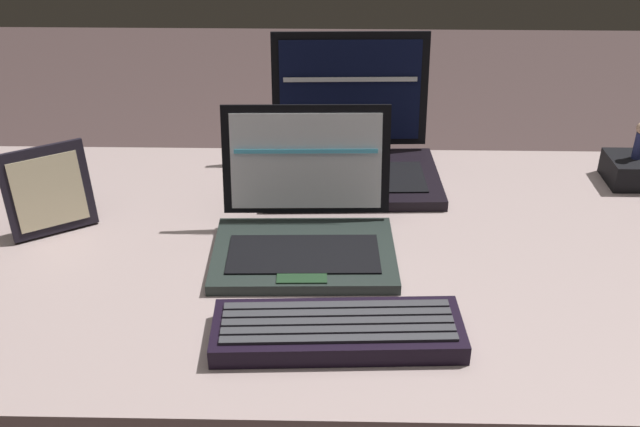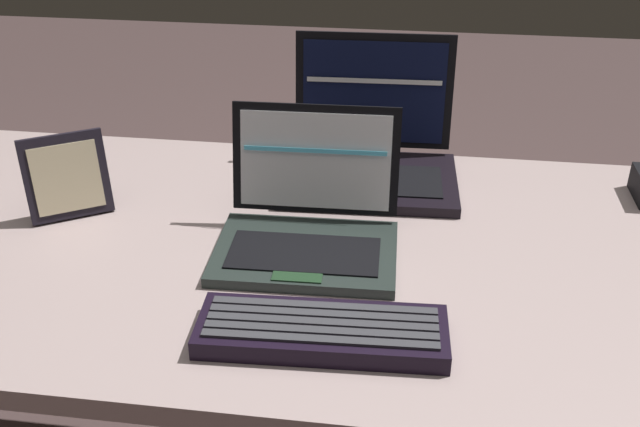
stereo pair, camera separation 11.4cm
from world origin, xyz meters
TOP-DOWN VIEW (x-y plane):
  - desk at (0.00, 0.00)m, footprint 1.68×0.79m
  - laptop_front at (0.00, -0.00)m, footprint 0.30×0.25m
  - laptop_rear at (0.08, 0.27)m, footprint 0.35×0.28m
  - external_keyboard at (0.05, -0.24)m, footprint 0.35×0.13m
  - photo_frame at (-0.44, 0.05)m, footprint 0.14×0.11m

SIDE VIEW (x-z plane):
  - desk at x=0.00m, z-range 0.29..1.01m
  - external_keyboard at x=0.05m, z-range 0.72..0.76m
  - laptop_front at x=0.00m, z-range 0.66..0.87m
  - laptop_rear at x=0.08m, z-range 0.64..0.91m
  - photo_frame at x=-0.44m, z-range 0.72..0.88m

